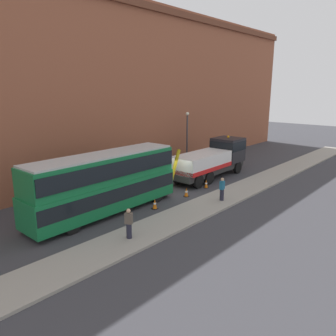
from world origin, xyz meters
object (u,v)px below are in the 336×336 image
(double_decker_bus, at_px, (105,181))
(traffic_cone_near_truck, at_px, (206,184))
(pedestrian_onlooker, at_px, (129,224))
(traffic_cone_near_bus, at_px, (155,204))
(pedestrian_bystander, at_px, (222,189))
(traffic_cone_midway, at_px, (186,192))
(recovery_tow_truck, at_px, (212,159))
(street_lamp, at_px, (187,135))

(double_decker_bus, relative_size, traffic_cone_near_truck, 15.41)
(pedestrian_onlooker, relative_size, traffic_cone_near_truck, 2.38)
(traffic_cone_near_bus, xyz_separation_m, traffic_cone_near_truck, (6.43, 0.25, 0.00))
(pedestrian_bystander, bearing_deg, traffic_cone_near_truck, -43.18)
(traffic_cone_near_bus, bearing_deg, traffic_cone_midway, 0.94)
(recovery_tow_truck, height_order, pedestrian_onlooker, recovery_tow_truck)
(recovery_tow_truck, distance_m, street_lamp, 4.89)
(traffic_cone_near_bus, relative_size, street_lamp, 0.12)
(street_lamp, bearing_deg, traffic_cone_near_bus, -150.97)
(pedestrian_bystander, xyz_separation_m, traffic_cone_near_truck, (2.14, 2.94, -0.64))
(recovery_tow_truck, relative_size, traffic_cone_near_truck, 14.13)
(double_decker_bus, bearing_deg, pedestrian_bystander, -34.37)
(recovery_tow_truck, xyz_separation_m, traffic_cone_near_truck, (-3.24, -1.64, -1.42))
(double_decker_bus, height_order, pedestrian_onlooker, double_decker_bus)
(traffic_cone_near_bus, bearing_deg, street_lamp, 29.03)
(traffic_cone_near_bus, bearing_deg, pedestrian_bystander, -32.05)
(traffic_cone_midway, xyz_separation_m, traffic_cone_near_truck, (2.88, 0.19, 0.00))
(pedestrian_bystander, relative_size, traffic_cone_midway, 2.38)
(pedestrian_onlooker, height_order, traffic_cone_midway, pedestrian_onlooker)
(recovery_tow_truck, distance_m, traffic_cone_near_bus, 9.96)
(traffic_cone_near_bus, distance_m, traffic_cone_midway, 3.55)
(traffic_cone_midway, bearing_deg, double_decker_bus, 163.83)
(recovery_tow_truck, distance_m, double_decker_bus, 12.42)
(recovery_tow_truck, relative_size, street_lamp, 1.74)
(pedestrian_onlooker, xyz_separation_m, traffic_cone_midway, (7.96, 2.42, -0.64))
(recovery_tow_truck, bearing_deg, traffic_cone_midway, -164.66)
(recovery_tow_truck, relative_size, double_decker_bus, 0.92)
(traffic_cone_near_bus, bearing_deg, recovery_tow_truck, 11.09)
(double_decker_bus, bearing_deg, traffic_cone_near_truck, -11.45)
(pedestrian_onlooker, distance_m, traffic_cone_near_truck, 11.17)
(traffic_cone_midway, relative_size, street_lamp, 0.12)
(recovery_tow_truck, height_order, street_lamp, street_lamp)
(double_decker_bus, distance_m, pedestrian_bystander, 8.48)
(pedestrian_bystander, height_order, traffic_cone_near_truck, pedestrian_bystander)
(double_decker_bus, relative_size, traffic_cone_near_bus, 15.41)
(recovery_tow_truck, distance_m, pedestrian_onlooker, 14.73)
(double_decker_bus, distance_m, traffic_cone_midway, 6.82)
(street_lamp, bearing_deg, pedestrian_bystander, -127.78)
(double_decker_bus, relative_size, traffic_cone_midway, 15.41)
(double_decker_bus, bearing_deg, pedestrian_onlooker, -112.80)
(traffic_cone_midway, height_order, street_lamp, street_lamp)
(traffic_cone_near_bus, bearing_deg, double_decker_bus, 145.54)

